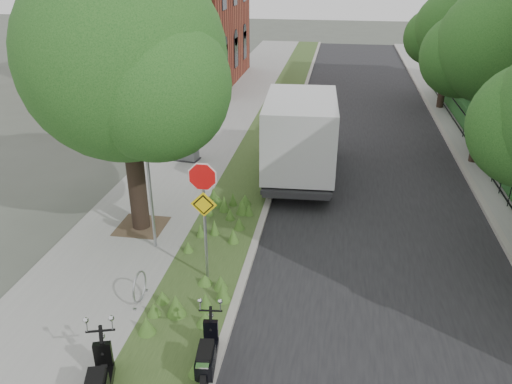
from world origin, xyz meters
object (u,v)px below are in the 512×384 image
sign_assembly (203,198)px  box_truck (300,133)px  scooter_far (207,359)px  utility_cabinet (186,145)px

sign_assembly → box_truck: (1.70, 6.97, -0.59)m
scooter_far → utility_cabinet: utility_cabinet is taller
sign_assembly → scooter_far: 3.74m
scooter_far → utility_cabinet: (-3.64, 10.87, 0.24)m
sign_assembly → scooter_far: (0.82, -3.15, -1.84)m
utility_cabinet → sign_assembly: bearing=-69.9°
box_truck → scooter_far: bearing=-95.0°
scooter_far → utility_cabinet: 11.46m
scooter_far → box_truck: (0.88, 10.12, 1.24)m
sign_assembly → box_truck: sign_assembly is taller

